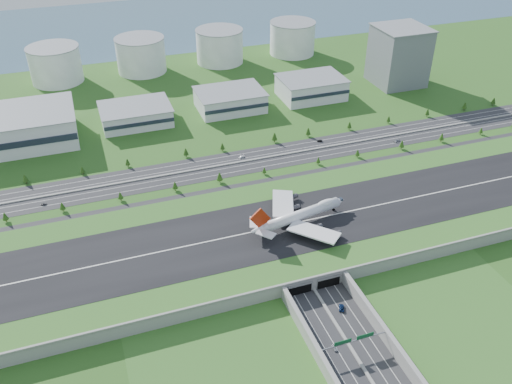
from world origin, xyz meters
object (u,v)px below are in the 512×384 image
object	(u,v)px
office_tower	(399,56)
car_5	(320,141)
boeing_747	(300,215)
car_4	(44,204)
fuel_tank_a	(55,65)
car_2	(342,308)
car_7	(242,157)
car_6	(397,140)
car_0	(335,348)

from	to	relation	value
office_tower	car_5	size ratio (longest dim) A/B	13.21
boeing_747	car_4	size ratio (longest dim) A/B	17.54
fuel_tank_a	car_5	distance (m)	283.36
office_tower	fuel_tank_a	bearing A→B (deg)	160.23
fuel_tank_a	car_2	world-z (taller)	fuel_tank_a
fuel_tank_a	car_2	distance (m)	399.48
car_5	car_7	world-z (taller)	car_7
car_6	car_7	size ratio (longest dim) A/B	1.22
office_tower	fuel_tank_a	world-z (taller)	office_tower
boeing_747	car_2	bearing A→B (deg)	-104.75
office_tower	fuel_tank_a	distance (m)	340.18
car_0	car_4	bearing A→B (deg)	125.01
boeing_747	car_7	bearing A→B (deg)	81.48
office_tower	car_7	distance (m)	216.02
car_5	car_7	xyz separation A→B (m)	(-68.17, -3.85, 0.02)
car_0	car_4	xyz separation A→B (m)	(-131.27, 175.58, -0.05)
car_6	boeing_747	bearing A→B (deg)	106.47
car_0	car_6	size ratio (longest dim) A/B	0.72
office_tower	car_2	bearing A→B (deg)	-126.16
boeing_747	car_2	xyz separation A→B (m)	(-4.21, -67.39, -13.20)
car_2	car_4	bearing A→B (deg)	-22.28
car_0	fuel_tank_a	bearing A→B (deg)	103.88
office_tower	car_4	distance (m)	357.43
fuel_tank_a	boeing_747	world-z (taller)	fuel_tank_a
car_0	car_2	world-z (taller)	car_2
fuel_tank_a	boeing_747	distance (m)	337.62
office_tower	car_4	bearing A→B (deg)	-161.96
fuel_tank_a	car_6	size ratio (longest dim) A/B	8.47
car_5	car_0	bearing A→B (deg)	-9.34
car_7	boeing_747	bearing A→B (deg)	-13.90
boeing_747	office_tower	bearing A→B (deg)	34.96
car_2	office_tower	bearing A→B (deg)	-102.25
fuel_tank_a	car_2	xyz separation A→B (m)	(127.64, -378.18, -16.57)
car_2	boeing_747	bearing A→B (deg)	-69.66
car_0	office_tower	bearing A→B (deg)	52.24
office_tower	boeing_747	distance (m)	271.87
car_4	car_6	size ratio (longest dim) A/B	0.67
car_0	car_2	xyz separation A→B (m)	(15.28, 22.80, 0.08)
office_tower	car_2	distance (m)	327.06
car_4	car_7	bearing A→B (deg)	-72.35
fuel_tank_a	car_4	size ratio (longest dim) A/B	12.66
office_tower	car_4	xyz separation A→B (m)	(-338.90, -110.40, -26.71)
fuel_tank_a	car_5	world-z (taller)	fuel_tank_a
office_tower	car_6	distance (m)	130.36
car_0	car_5	size ratio (longest dim) A/B	1.02
car_7	car_4	bearing A→B (deg)	-99.95
fuel_tank_a	car_6	distance (m)	340.31
car_5	office_tower	bearing A→B (deg)	139.26
fuel_tank_a	car_6	world-z (taller)	fuel_tank_a
fuel_tank_a	car_4	world-z (taller)	fuel_tank_a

